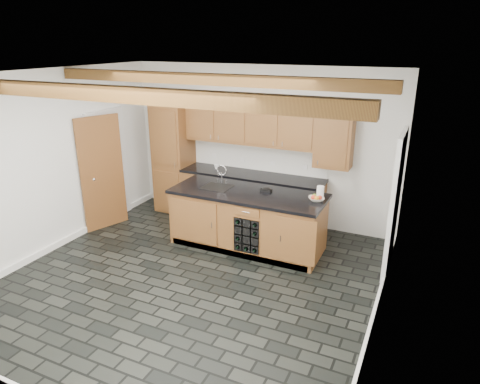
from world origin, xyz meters
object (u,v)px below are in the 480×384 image
(fruit_bowl, at_px, (316,199))
(paper_towel, at_px, (320,193))
(island, at_px, (248,220))
(kitchen_scale, at_px, (266,190))

(fruit_bowl, distance_m, paper_towel, 0.10)
(island, relative_size, kitchen_scale, 13.96)
(kitchen_scale, distance_m, fruit_bowl, 0.84)
(island, height_order, fruit_bowl, fruit_bowl)
(island, relative_size, paper_towel, 11.37)
(island, xyz_separation_m, paper_towel, (1.11, 0.15, 0.57))
(island, height_order, paper_towel, paper_towel)
(fruit_bowl, height_order, paper_towel, paper_towel)
(fruit_bowl, bearing_deg, paper_towel, 51.34)
(island, bearing_deg, fruit_bowl, 5.07)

